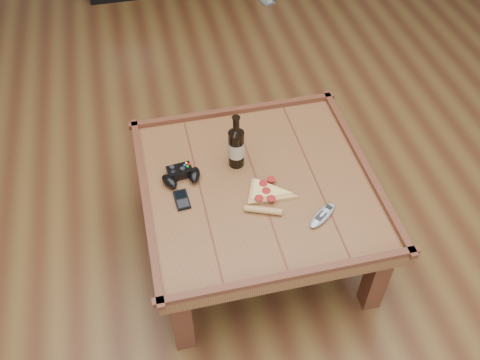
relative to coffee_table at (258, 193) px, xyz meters
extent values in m
plane|color=#4E2B16|center=(0.00, 0.00, -0.39)|extent=(6.00, 6.00, 0.00)
cube|color=brown|center=(0.00, 0.00, 0.03)|extent=(1.00, 1.00, 0.06)
cube|color=#492213|center=(-0.42, -0.42, -0.20)|extent=(0.08, 0.08, 0.39)
cube|color=#492213|center=(0.42, -0.42, -0.20)|extent=(0.08, 0.08, 0.39)
cube|color=#492213|center=(-0.42, 0.42, -0.20)|extent=(0.08, 0.08, 0.39)
cube|color=#492213|center=(0.42, 0.42, -0.20)|extent=(0.08, 0.08, 0.39)
cube|color=#492213|center=(0.00, 0.48, 0.07)|extent=(1.03, 0.03, 0.03)
cube|color=#492213|center=(0.00, -0.48, 0.07)|extent=(1.03, 0.03, 0.03)
cube|color=#492213|center=(0.48, 0.00, 0.07)|extent=(0.03, 1.03, 0.03)
cube|color=#492213|center=(-0.48, 0.00, 0.07)|extent=(0.03, 1.03, 0.03)
cylinder|color=black|center=(-0.07, 0.14, 0.15)|extent=(0.07, 0.07, 0.19)
cone|color=black|center=(-0.07, 0.14, 0.26)|extent=(0.07, 0.07, 0.03)
cylinder|color=black|center=(-0.07, 0.14, 0.29)|extent=(0.03, 0.03, 0.07)
cylinder|color=black|center=(-0.07, 0.14, 0.33)|extent=(0.04, 0.04, 0.01)
cylinder|color=tan|center=(-0.07, 0.14, 0.15)|extent=(0.07, 0.07, 0.08)
cube|color=black|center=(-0.32, 0.12, 0.08)|extent=(0.11, 0.08, 0.04)
ellipsoid|color=black|center=(-0.37, 0.08, 0.08)|extent=(0.09, 0.10, 0.04)
ellipsoid|color=black|center=(-0.26, 0.09, 0.08)|extent=(0.07, 0.10, 0.04)
cylinder|color=black|center=(-0.35, 0.13, 0.11)|extent=(0.02, 0.02, 0.01)
cylinder|color=black|center=(-0.31, 0.12, 0.11)|extent=(0.02, 0.02, 0.01)
cylinder|color=yellow|center=(-0.29, 0.15, 0.10)|extent=(0.01, 0.01, 0.01)
cylinder|color=red|center=(-0.28, 0.14, 0.10)|extent=(0.01, 0.01, 0.01)
cylinder|color=#0C33CC|center=(-0.30, 0.14, 0.10)|extent=(0.01, 0.01, 0.01)
cylinder|color=#0C9919|center=(-0.29, 0.13, 0.10)|extent=(0.01, 0.01, 0.01)
cylinder|color=tan|center=(-0.02, -0.16, 0.07)|extent=(0.15, 0.08, 0.03)
cylinder|color=#A31518|center=(-0.02, -0.10, 0.08)|extent=(0.04, 0.04, 0.00)
cylinder|color=#A31518|center=(0.03, -0.11, 0.08)|extent=(0.04, 0.04, 0.00)
cylinder|color=#A31518|center=(0.02, -0.06, 0.08)|extent=(0.04, 0.04, 0.00)
cylinder|color=#A31518|center=(0.02, -0.02, 0.08)|extent=(0.04, 0.04, 0.00)
cylinder|color=#A31518|center=(0.06, -0.01, 0.08)|extent=(0.04, 0.04, 0.00)
cube|color=black|center=(-0.34, -0.02, 0.07)|extent=(0.06, 0.11, 0.01)
cube|color=black|center=(-0.34, 0.00, 0.07)|extent=(0.05, 0.04, 0.00)
cube|color=black|center=(-0.33, -0.05, 0.07)|extent=(0.05, 0.05, 0.00)
ellipsoid|color=#949AA1|center=(0.21, -0.24, 0.07)|extent=(0.16, 0.14, 0.02)
cube|color=black|center=(0.25, -0.21, 0.08)|extent=(0.03, 0.03, 0.00)
cube|color=black|center=(0.20, -0.25, 0.08)|extent=(0.06, 0.05, 0.00)
cube|color=slate|center=(0.65, 2.29, -0.38)|extent=(0.13, 0.19, 0.01)
camera|label=1|loc=(-0.43, -1.50, 1.77)|focal=40.00mm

